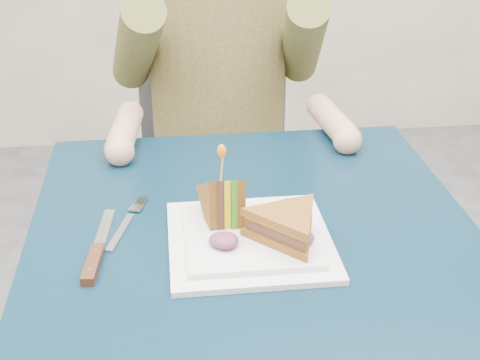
{
  "coord_description": "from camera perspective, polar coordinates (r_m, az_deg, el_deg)",
  "views": [
    {
      "loc": [
        -0.14,
        -0.97,
        1.32
      ],
      "look_at": [
        -0.02,
        -0.02,
        0.82
      ],
      "focal_mm": 50.0,
      "sensor_mm": 36.0,
      "label": 1
    }
  ],
  "objects": [
    {
      "name": "toothpick_frill",
      "position": [
        1.05,
        -1.57,
        2.5
      ],
      "size": [
        0.01,
        0.01,
        0.02
      ],
      "primitive_type": "ellipsoid",
      "color": "orange",
      "rests_on": "sandwich_upright"
    },
    {
      "name": "knife",
      "position": [
        1.06,
        -12.26,
        -6.45
      ],
      "size": [
        0.04,
        0.22,
        0.02
      ],
      "color": "silver",
      "rests_on": "table"
    },
    {
      "name": "fork",
      "position": [
        1.15,
        -9.69,
        -3.66
      ],
      "size": [
        0.07,
        0.18,
        0.01
      ],
      "color": "silver",
      "rests_on": "table"
    },
    {
      "name": "table",
      "position": [
        1.18,
        1.01,
        -6.82
      ],
      "size": [
        0.75,
        0.75,
        0.73
      ],
      "color": "black",
      "rests_on": "ground"
    },
    {
      "name": "sandwich_flat",
      "position": [
        1.05,
        4.03,
        -3.88
      ],
      "size": [
        0.21,
        0.21,
        0.05
      ],
      "color": "brown",
      "rests_on": "plate"
    },
    {
      "name": "diner",
      "position": [
        1.65,
        -1.89,
        13.36
      ],
      "size": [
        0.54,
        0.59,
        0.74
      ],
      "color": "brown",
      "rests_on": "chair"
    },
    {
      "name": "chair",
      "position": [
        1.88,
        -2.02,
        3.11
      ],
      "size": [
        0.42,
        0.4,
        0.93
      ],
      "color": "#47474C",
      "rests_on": "ground"
    },
    {
      "name": "lettuce_spill",
      "position": [
        1.08,
        1.05,
        -3.77
      ],
      "size": [
        0.15,
        0.13,
        0.02
      ],
      "primitive_type": null,
      "color": "#337A14",
      "rests_on": "plate"
    },
    {
      "name": "plate",
      "position": [
        1.08,
        0.84,
        -5.02
      ],
      "size": [
        0.26,
        0.26,
        0.02
      ],
      "color": "white",
      "rests_on": "table"
    },
    {
      "name": "onion_ring",
      "position": [
        1.07,
        1.62,
        -3.65
      ],
      "size": [
        0.04,
        0.04,
        0.02
      ],
      "primitive_type": "torus",
      "rotation": [
        0.44,
        0.0,
        0.0
      ],
      "color": "#9E4C7A",
      "rests_on": "plate"
    },
    {
      "name": "toothpick",
      "position": [
        1.06,
        -1.55,
        1.13
      ],
      "size": [
        0.01,
        0.01,
        0.06
      ],
      "primitive_type": "cylinder",
      "rotation": [
        0.14,
        0.07,
        0.0
      ],
      "color": "tan",
      "rests_on": "sandwich_upright"
    },
    {
      "name": "sandwich_upright",
      "position": [
        1.09,
        -1.51,
        -1.88
      ],
      "size": [
        0.08,
        0.13,
        0.13
      ],
      "color": "brown",
      "rests_on": "plate"
    }
  ]
}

